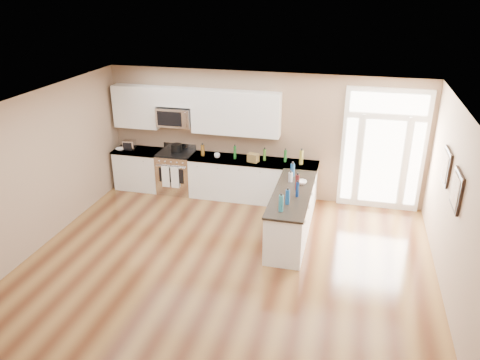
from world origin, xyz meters
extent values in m
plane|color=#502A16|center=(0.00, 0.00, 0.00)|extent=(8.00, 8.00, 0.00)
plane|color=#92765D|center=(0.00, 4.00, 1.40)|extent=(7.00, 0.00, 7.00)
plane|color=#92765D|center=(3.50, 0.00, 1.40)|extent=(0.00, 8.00, 8.00)
plane|color=white|center=(0.00, 0.00, 2.80)|extent=(8.00, 8.00, 0.00)
cube|color=white|center=(-2.87, 3.69, 0.45)|extent=(1.06, 0.62, 0.90)
cube|color=black|center=(-2.87, 3.69, 0.05)|extent=(1.02, 0.52, 0.10)
cube|color=black|center=(-2.87, 3.69, 0.92)|extent=(1.10, 0.66, 0.04)
cube|color=white|center=(-0.16, 3.69, 0.45)|extent=(2.81, 0.62, 0.90)
cube|color=black|center=(-0.16, 3.69, 0.05)|extent=(2.77, 0.52, 0.10)
cube|color=black|center=(-0.16, 3.69, 0.92)|extent=(2.85, 0.66, 0.04)
cube|color=white|center=(0.93, 2.24, 0.45)|extent=(0.65, 2.28, 0.90)
cube|color=black|center=(0.93, 2.24, 0.05)|extent=(0.61, 2.18, 0.10)
cube|color=black|center=(0.93, 2.24, 0.92)|extent=(0.69, 2.32, 0.04)
cube|color=white|center=(-2.88, 3.83, 1.93)|extent=(1.04, 0.33, 0.95)
cube|color=white|center=(-0.57, 3.83, 1.93)|extent=(1.94, 0.33, 0.95)
cube|color=white|center=(-1.95, 3.83, 2.20)|extent=(0.82, 0.33, 0.40)
cube|color=silver|center=(-1.95, 3.80, 1.76)|extent=(0.78, 0.40, 0.42)
cube|color=black|center=(-2.01, 3.59, 1.76)|extent=(0.56, 0.01, 0.32)
cube|color=white|center=(2.55, 3.96, 1.30)|extent=(1.70, 0.08, 2.60)
cube|color=white|center=(2.55, 3.91, 1.05)|extent=(0.78, 0.02, 1.80)
cube|color=white|center=(1.89, 3.91, 1.05)|extent=(0.22, 0.02, 1.80)
cube|color=white|center=(3.21, 3.91, 1.05)|extent=(0.22, 0.02, 1.80)
cube|color=white|center=(2.55, 3.91, 2.30)|extent=(1.50, 0.02, 0.40)
cube|color=black|center=(3.47, 2.20, 1.70)|extent=(0.04, 0.58, 0.58)
cube|color=#915E3A|center=(3.45, 2.20, 1.70)|extent=(0.01, 0.46, 0.46)
cube|color=black|center=(3.47, 1.20, 1.70)|extent=(0.04, 0.58, 0.58)
cube|color=#915E3A|center=(3.45, 1.20, 1.70)|extent=(0.01, 0.46, 0.46)
cube|color=silver|center=(-1.95, 3.69, 0.46)|extent=(0.79, 0.65, 0.92)
cube|color=black|center=(-1.95, 3.69, 0.94)|extent=(0.79, 0.60, 0.03)
cube|color=silver|center=(-1.95, 3.99, 1.01)|extent=(0.79, 0.04, 0.14)
cube|color=black|center=(-1.95, 3.36, 0.52)|extent=(0.58, 0.01, 0.34)
cylinder|color=silver|center=(-1.95, 3.33, 0.74)|extent=(0.70, 0.02, 0.02)
cube|color=white|center=(-2.07, 3.32, 0.50)|extent=(0.18, 0.02, 0.50)
cube|color=white|center=(-1.85, 3.32, 0.50)|extent=(0.18, 0.02, 0.50)
cylinder|color=black|center=(-1.95, 3.77, 1.05)|extent=(0.27, 0.27, 0.19)
cube|color=silver|center=(-3.06, 3.66, 1.05)|extent=(0.28, 0.23, 0.22)
cube|color=brown|center=(-0.12, 3.58, 1.03)|extent=(0.26, 0.21, 0.18)
imported|color=white|center=(-3.26, 3.57, 0.96)|extent=(0.24, 0.24, 0.05)
imported|color=white|center=(1.04, 2.65, 0.97)|extent=(0.26, 0.26, 0.06)
imported|color=white|center=(-0.95, 3.63, 0.99)|extent=(0.14, 0.14, 0.10)
cylinder|color=#19591E|center=(0.55, 3.75, 1.07)|extent=(0.06, 0.06, 0.26)
cylinder|color=navy|center=(0.91, 1.70, 1.07)|extent=(0.08, 0.08, 0.27)
cylinder|color=brown|center=(-1.30, 3.70, 1.06)|extent=(0.08, 0.08, 0.25)
cylinder|color=olive|center=(0.90, 3.69, 1.09)|extent=(0.08, 0.08, 0.31)
cylinder|color=#26727F|center=(0.84, 1.40, 1.09)|extent=(0.08, 0.08, 0.29)
cylinder|color=#591919|center=(0.99, 2.35, 1.09)|extent=(0.08, 0.08, 0.30)
cylinder|color=#B2B2B7|center=(0.82, 2.70, 1.03)|extent=(0.08, 0.08, 0.19)
cylinder|color=navy|center=(1.04, 2.05, 1.08)|extent=(0.06, 0.06, 0.28)
cylinder|color=#3F7226|center=(0.10, 3.73, 1.07)|extent=(0.06, 0.06, 0.25)
cylinder|color=#19591E|center=(-0.55, 3.67, 1.08)|extent=(0.06, 0.06, 0.29)
cylinder|color=navy|center=(0.81, 3.00, 1.07)|extent=(0.09, 0.09, 0.26)
camera|label=1|loc=(1.88, -5.64, 4.54)|focal=35.00mm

